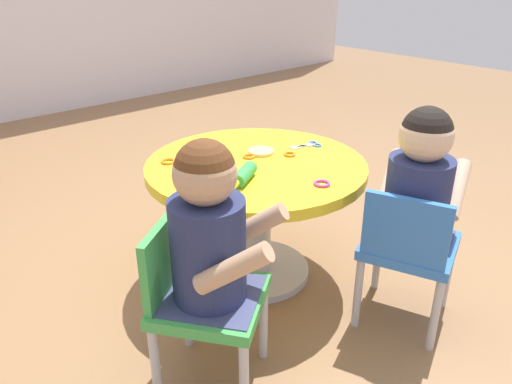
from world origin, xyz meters
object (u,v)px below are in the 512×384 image
object	(u,v)px
craft_table	(256,193)
craft_scissors	(309,145)
child_chair_right	(408,248)
rolling_pin	(244,174)
seated_child_left	(209,230)
seated_child_right	(419,183)
child_chair_left	(199,297)

from	to	relation	value
craft_table	craft_scissors	bearing A→B (deg)	-1.74
child_chair_right	rolling_pin	world-z (taller)	rolling_pin
seated_child_left	child_chair_right	world-z (taller)	seated_child_left
seated_child_right	rolling_pin	bearing A→B (deg)	128.59
seated_child_left	child_chair_right	xyz separation A→B (m)	(0.66, -0.22, -0.23)
child_chair_right	seated_child_right	bearing A→B (deg)	20.51
child_chair_left	seated_child_right	world-z (taller)	seated_child_right
craft_table	seated_child_left	world-z (taller)	seated_child_left
craft_table	child_chair_right	xyz separation A→B (m)	(0.18, -0.57, -0.06)
craft_table	child_chair_left	distance (m)	0.60
seated_child_left	rolling_pin	xyz separation A→B (m)	(0.34, 0.25, -0.01)
craft_table	craft_scissors	distance (m)	0.32
child_chair_left	seated_child_left	size ratio (longest dim) A/B	1.05
child_chair_right	craft_scissors	size ratio (longest dim) A/B	3.81
craft_table	child_chair_right	distance (m)	0.60
craft_scissors	seated_child_right	bearing A→B (deg)	-97.51
seated_child_left	seated_child_right	bearing A→B (deg)	-16.53
seated_child_right	craft_scissors	distance (m)	0.56
seated_child_left	child_chair_right	size ratio (longest dim) A/B	0.95
seated_child_right	rolling_pin	world-z (taller)	seated_child_right
child_chair_left	rolling_pin	bearing A→B (deg)	30.88
rolling_pin	child_chair_right	bearing A→B (deg)	-55.22
child_chair_left	child_chair_right	bearing A→B (deg)	-20.34
craft_table	child_chair_right	bearing A→B (deg)	-72.81
seated_child_left	rolling_pin	world-z (taller)	seated_child_left
craft_table	seated_child_left	xyz separation A→B (m)	(-0.49, -0.35, 0.16)
seated_child_left	rolling_pin	size ratio (longest dim) A/B	2.42
rolling_pin	craft_scissors	distance (m)	0.45
child_chair_left	seated_child_left	distance (m)	0.23
child_chair_right	seated_child_left	bearing A→B (deg)	161.50
seated_child_left	seated_child_right	world-z (taller)	same
seated_child_left	craft_table	bearing A→B (deg)	35.93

